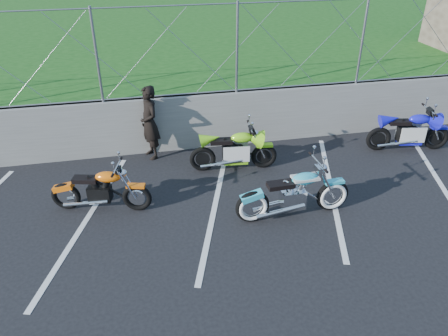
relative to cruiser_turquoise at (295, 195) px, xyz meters
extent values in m
plane|color=black|center=(-1.34, -0.32, -0.43)|extent=(90.00, 90.00, 0.00)
cube|color=slate|center=(-1.34, 3.18, 0.22)|extent=(30.00, 0.22, 1.30)
cube|color=#174813|center=(-1.34, 13.18, 0.22)|extent=(30.00, 20.00, 1.30)
cylinder|color=gray|center=(-1.34, 3.18, 2.82)|extent=(28.00, 0.03, 0.03)
cylinder|color=gray|center=(-1.34, 3.18, 0.92)|extent=(28.00, 0.03, 0.03)
cube|color=silver|center=(-3.74, 0.68, -0.43)|extent=(1.49, 4.31, 0.01)
cube|color=silver|center=(-1.34, 0.68, -0.43)|extent=(1.49, 4.31, 0.01)
cube|color=silver|center=(1.06, 0.68, -0.43)|extent=(1.49, 4.31, 0.01)
cube|color=silver|center=(3.46, 0.68, -0.43)|extent=(1.49, 4.31, 0.01)
torus|color=black|center=(-0.80, -0.02, -0.12)|extent=(0.63, 0.12, 0.63)
torus|color=black|center=(0.75, 0.02, -0.12)|extent=(0.63, 0.12, 0.63)
cube|color=silver|center=(-0.05, 0.00, -0.05)|extent=(0.45, 0.28, 0.32)
ellipsoid|color=#33B5CE|center=(0.16, 0.00, 0.33)|extent=(0.51, 0.25, 0.22)
cube|color=black|center=(-0.29, -0.01, 0.26)|extent=(0.48, 0.24, 0.09)
cube|color=#33B5CE|center=(0.75, 0.02, 0.18)|extent=(0.37, 0.15, 0.06)
cylinder|color=silver|center=(0.38, 0.01, 0.63)|extent=(0.05, 0.69, 0.03)
torus|color=black|center=(-4.10, 1.10, -0.16)|extent=(0.56, 0.23, 0.55)
torus|color=black|center=(-2.80, 0.77, -0.16)|extent=(0.56, 0.23, 0.55)
cube|color=black|center=(-3.47, 0.94, -0.08)|extent=(0.46, 0.34, 0.30)
ellipsoid|color=orange|center=(-3.28, 0.89, 0.28)|extent=(0.51, 0.33, 0.21)
cube|color=black|center=(-3.69, 0.99, 0.22)|extent=(0.48, 0.32, 0.08)
cube|color=orange|center=(-2.80, 0.77, 0.10)|extent=(0.36, 0.21, 0.05)
cylinder|color=silver|center=(-3.10, 0.84, 0.49)|extent=(0.18, 0.63, 0.02)
torus|color=black|center=(-1.36, 1.99, -0.15)|extent=(0.57, 0.16, 0.57)
torus|color=black|center=(-0.03, 1.84, -0.15)|extent=(0.57, 0.16, 0.57)
cube|color=black|center=(-0.71, 1.92, -0.06)|extent=(0.46, 0.31, 0.32)
ellipsoid|color=#87E11C|center=(-0.51, 1.90, 0.32)|extent=(0.52, 0.28, 0.22)
cube|color=black|center=(-0.96, 1.94, 0.25)|extent=(0.49, 0.28, 0.08)
cube|color=#87E11C|center=(-0.03, 1.84, 0.11)|extent=(0.37, 0.18, 0.06)
cylinder|color=silver|center=(-0.34, 1.88, 0.54)|extent=(0.10, 0.68, 0.03)
torus|color=black|center=(2.85, 2.09, -0.14)|extent=(0.59, 0.21, 0.58)
torus|color=black|center=(4.21, 1.85, -0.14)|extent=(0.59, 0.21, 0.58)
cube|color=black|center=(3.51, 1.97, -0.04)|extent=(0.49, 0.35, 0.33)
ellipsoid|color=#1616D3|center=(3.72, 1.93, 0.34)|extent=(0.55, 0.32, 0.23)
cube|color=black|center=(3.26, 2.01, 0.28)|extent=(0.52, 0.32, 0.09)
cube|color=#1616D3|center=(4.21, 1.85, 0.13)|extent=(0.39, 0.21, 0.06)
cylinder|color=silver|center=(3.89, 1.90, 0.57)|extent=(0.15, 0.70, 0.03)
imported|color=black|center=(-2.39, 2.88, 0.41)|extent=(0.58, 0.71, 1.68)
camera|label=1|loc=(-2.65, -6.20, 4.32)|focal=35.00mm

